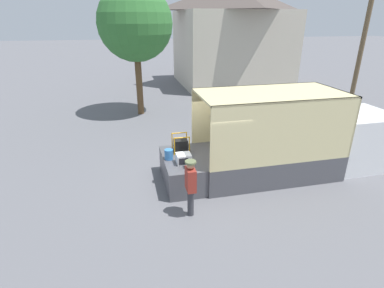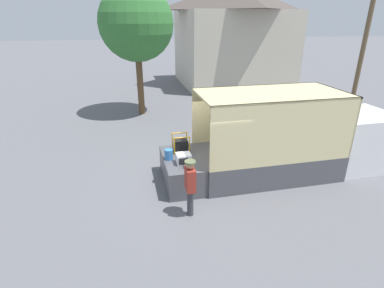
% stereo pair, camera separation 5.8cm
% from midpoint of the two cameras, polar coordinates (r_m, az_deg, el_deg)
% --- Properties ---
extents(ground_plane, '(160.00, 160.00, 0.00)m').
position_cam_midpoint_polar(ground_plane, '(10.48, 1.27, -6.89)').
color(ground_plane, slate).
extents(box_truck, '(7.16, 2.41, 2.97)m').
position_cam_midpoint_polar(box_truck, '(11.67, 20.95, -0.46)').
color(box_truck, white).
rests_on(box_truck, ground).
extents(tailgate_deck, '(1.22, 2.29, 0.92)m').
position_cam_midpoint_polar(tailgate_deck, '(10.14, -2.08, -5.00)').
color(tailgate_deck, '#4C4C51').
rests_on(tailgate_deck, ground).
extents(microwave, '(0.46, 0.43, 0.32)m').
position_cam_midpoint_polar(microwave, '(9.51, -1.77, -2.79)').
color(microwave, white).
rests_on(microwave, tailgate_deck).
extents(portable_generator, '(0.55, 0.50, 0.62)m').
position_cam_midpoint_polar(portable_generator, '(10.31, -2.25, -0.23)').
color(portable_generator, black).
rests_on(portable_generator, tailgate_deck).
extents(orange_bucket, '(0.28, 0.28, 0.34)m').
position_cam_midpoint_polar(orange_bucket, '(9.79, -4.62, -1.99)').
color(orange_bucket, '#3370B2').
rests_on(orange_bucket, tailgate_deck).
extents(worker_person, '(0.31, 0.44, 1.70)m').
position_cam_midpoint_polar(worker_person, '(8.23, -0.47, -7.39)').
color(worker_person, '#38383D').
rests_on(worker_person, ground).
extents(house_backdrop, '(8.74, 8.37, 7.84)m').
position_cam_midpoint_polar(house_backdrop, '(26.33, 7.42, 19.99)').
color(house_backdrop, beige).
rests_on(house_backdrop, ground).
extents(utility_pole, '(1.80, 0.28, 7.58)m').
position_cam_midpoint_polar(utility_pole, '(21.59, 29.72, 16.67)').
color(utility_pole, brown).
rests_on(utility_pole, ground).
extents(street_tree, '(3.99, 3.99, 6.95)m').
position_cam_midpoint_polar(street_tree, '(17.33, -10.88, 21.58)').
color(street_tree, brown).
rests_on(street_tree, ground).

